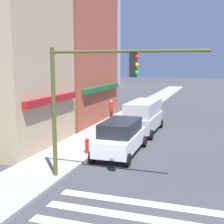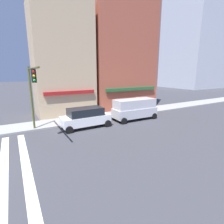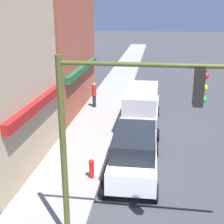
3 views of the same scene
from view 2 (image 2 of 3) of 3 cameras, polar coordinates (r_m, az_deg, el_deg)
The scene contains 6 objects.
storefront_row at distance 25.03m, azimuth -3.36°, elevation 17.65°, with size 16.83×5.30×15.70m.
traffic_signal at distance 15.66m, azimuth -24.59°, elevation 7.29°, with size 0.32×6.50×5.78m.
suv_white at distance 17.15m, azimuth -8.59°, elevation -1.65°, with size 4.73×2.12×1.94m.
van_silver at distance 19.93m, azimuth 7.38°, elevation 1.19°, with size 5.03×2.22×2.34m.
pedestrian_red_jacket at distance 24.50m, azimuth 8.06°, elevation 2.87°, with size 0.32×0.32×1.77m.
fire_hydrant at distance 18.56m, azimuth -12.88°, elevation -2.05°, with size 0.24×0.24×0.84m.
Camera 2 is at (3.15, -10.81, 5.33)m, focal length 28.00 mm.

